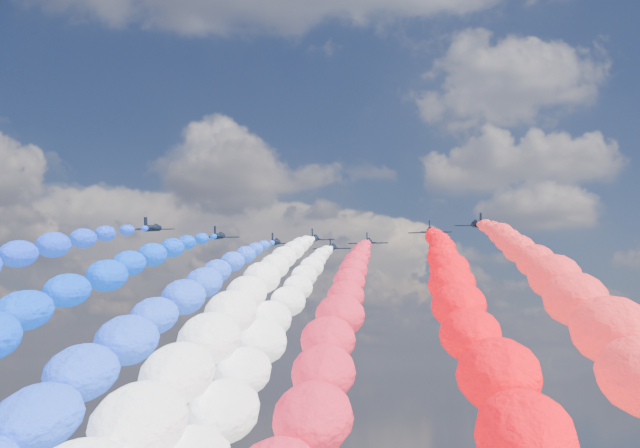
# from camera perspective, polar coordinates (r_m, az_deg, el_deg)

# --- Properties ---
(jet_0) EXTENTS (8.08, 10.97, 4.12)m
(jet_0) POSITION_cam_1_polar(r_m,az_deg,el_deg) (149.57, -11.71, -0.29)
(jet_0) COLOR black
(jet_1) EXTENTS (8.17, 11.03, 4.12)m
(jet_1) POSITION_cam_1_polar(r_m,az_deg,el_deg) (156.70, -7.12, -0.85)
(jet_1) COLOR black
(trail_1) EXTENTS (5.92, 124.67, 39.13)m
(trail_1) POSITION_cam_1_polar(r_m,az_deg,el_deg) (93.99, -16.02, -5.25)
(trail_1) COLOR #073BE0
(jet_2) EXTENTS (8.01, 10.91, 4.12)m
(jet_2) POSITION_cam_1_polar(r_m,az_deg,el_deg) (163.72, -3.17, -1.29)
(jet_2) COLOR black
(trail_2) EXTENTS (5.92, 124.67, 39.13)m
(trail_2) POSITION_cam_1_polar(r_m,az_deg,el_deg) (99.64, -8.97, -5.75)
(trail_2) COLOR blue
(jet_3) EXTENTS (7.93, 10.86, 4.12)m
(jet_3) POSITION_cam_1_polar(r_m,az_deg,el_deg) (158.59, -0.40, -1.03)
(jet_3) COLOR black
(trail_3) EXTENTS (5.92, 124.67, 39.13)m
(trail_3) POSITION_cam_1_polar(r_m,az_deg,el_deg) (93.80, -4.62, -5.59)
(trail_3) COLOR white
(jet_4) EXTENTS (8.12, 10.99, 4.12)m
(jet_4) POSITION_cam_1_polar(r_m,az_deg,el_deg) (170.59, 0.87, -1.65)
(jet_4) COLOR black
(trail_4) EXTENTS (5.92, 124.67, 39.13)m
(trail_4) POSITION_cam_1_polar(r_m,az_deg,el_deg) (105.66, -2.09, -6.09)
(trail_4) COLOR white
(jet_5) EXTENTS (8.12, 10.99, 4.12)m
(jet_5) POSITION_cam_1_polar(r_m,az_deg,el_deg) (163.31, 3.41, -1.27)
(jet_5) COLOR black
(trail_5) EXTENTS (5.92, 124.67, 39.13)m
(trail_5) POSITION_cam_1_polar(r_m,az_deg,el_deg) (98.03, 1.95, -5.80)
(trail_5) COLOR red
(jet_6) EXTENTS (8.47, 11.24, 4.12)m
(jet_6) POSITION_cam_1_polar(r_m,az_deg,el_deg) (151.11, 7.74, -0.50)
(jet_6) COLOR black
(trail_6) EXTENTS (5.92, 124.67, 39.13)m
(trail_6) POSITION_cam_1_polar(r_m,az_deg,el_deg) (85.71, 9.40, -5.09)
(trail_6) COLOR #FC0410
(jet_7) EXTENTS (8.54, 11.29, 4.12)m
(jet_7) POSITION_cam_1_polar(r_m,az_deg,el_deg) (145.00, 11.01, -0.01)
(jet_7) COLOR black
(trail_7) EXTENTS (5.92, 124.67, 39.13)m
(trail_7) POSITION_cam_1_polar(r_m,az_deg,el_deg) (79.97, 15.49, -4.53)
(trail_7) COLOR red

